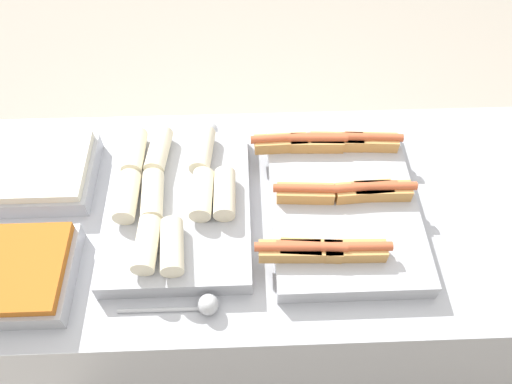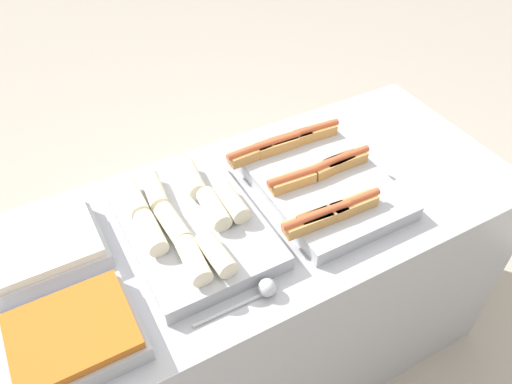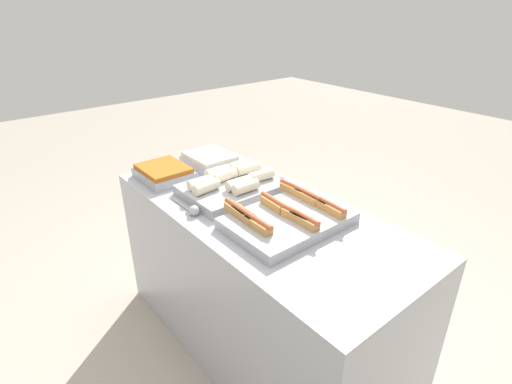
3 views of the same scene
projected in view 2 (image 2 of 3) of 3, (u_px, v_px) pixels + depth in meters
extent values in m
plane|color=#ADA393|center=(262.00, 350.00, 2.10)|extent=(12.00, 12.00, 0.00)
cube|color=#A8AAB2|center=(263.00, 290.00, 1.81)|extent=(1.64, 0.73, 0.85)
cube|color=#A8AAB2|center=(318.00, 181.00, 1.57)|extent=(0.37, 0.53, 0.05)
cube|color=tan|center=(354.00, 205.00, 1.43)|extent=(0.15, 0.05, 0.04)
cylinder|color=#C15633|center=(355.00, 200.00, 1.41)|extent=(0.16, 0.03, 0.02)
cube|color=tan|center=(308.00, 223.00, 1.38)|extent=(0.15, 0.05, 0.04)
cylinder|color=#C15633|center=(309.00, 218.00, 1.36)|extent=(0.17, 0.03, 0.02)
cube|color=tan|center=(345.00, 160.00, 1.57)|extent=(0.15, 0.05, 0.04)
cylinder|color=#C15633|center=(346.00, 155.00, 1.56)|extent=(0.16, 0.03, 0.02)
cube|color=tan|center=(277.00, 146.00, 1.63)|extent=(0.15, 0.05, 0.04)
cylinder|color=#C15633|center=(277.00, 141.00, 1.61)|extent=(0.17, 0.03, 0.02)
cube|color=tan|center=(323.00, 217.00, 1.39)|extent=(0.15, 0.06, 0.04)
cylinder|color=#C15633|center=(324.00, 212.00, 1.38)|extent=(0.17, 0.04, 0.02)
cube|color=tan|center=(291.00, 140.00, 1.65)|extent=(0.15, 0.05, 0.04)
cylinder|color=#C15633|center=(291.00, 135.00, 1.63)|extent=(0.17, 0.03, 0.02)
cube|color=tan|center=(316.00, 133.00, 1.68)|extent=(0.15, 0.05, 0.04)
cylinder|color=#C15633|center=(316.00, 128.00, 1.67)|extent=(0.17, 0.03, 0.02)
cube|color=tan|center=(292.00, 180.00, 1.50)|extent=(0.15, 0.05, 0.04)
cylinder|color=#C15633|center=(292.00, 175.00, 1.49)|extent=(0.17, 0.03, 0.02)
cube|color=tan|center=(250.00, 154.00, 1.59)|extent=(0.15, 0.05, 0.04)
cylinder|color=#C15633|center=(250.00, 149.00, 1.58)|extent=(0.17, 0.03, 0.02)
cube|color=tan|center=(332.00, 165.00, 1.55)|extent=(0.15, 0.05, 0.04)
cylinder|color=#C15633|center=(333.00, 160.00, 1.54)|extent=(0.17, 0.03, 0.02)
cube|color=#A8AAB2|center=(195.00, 229.00, 1.42)|extent=(0.36, 0.48, 0.05)
cylinder|color=beige|center=(194.00, 260.00, 1.27)|extent=(0.06, 0.14, 0.05)
cylinder|color=beige|center=(215.00, 210.00, 1.40)|extent=(0.06, 0.14, 0.05)
cylinder|color=beige|center=(192.00, 178.00, 1.50)|extent=(0.07, 0.14, 0.05)
cylinder|color=beige|center=(216.00, 253.00, 1.29)|extent=(0.06, 0.14, 0.05)
cylinder|color=beige|center=(151.00, 233.00, 1.34)|extent=(0.06, 0.14, 0.05)
cylinder|color=beige|center=(232.00, 202.00, 1.42)|extent=(0.06, 0.14, 0.05)
cylinder|color=beige|center=(172.00, 223.00, 1.36)|extent=(0.06, 0.14, 0.05)
cylinder|color=beige|center=(154.00, 191.00, 1.46)|extent=(0.07, 0.14, 0.05)
cylinder|color=beige|center=(133.00, 198.00, 1.43)|extent=(0.06, 0.14, 0.05)
cube|color=#A8AAB2|center=(75.00, 339.00, 1.17)|extent=(0.30, 0.25, 0.05)
cube|color=#B7601E|center=(71.00, 331.00, 1.14)|extent=(0.27, 0.23, 0.02)
cube|color=#A8AAB2|center=(47.00, 251.00, 1.36)|extent=(0.30, 0.25, 0.05)
cube|color=silver|center=(43.00, 242.00, 1.33)|extent=(0.27, 0.23, 0.02)
cylinder|color=#B2B5BA|center=(231.00, 309.00, 1.25)|extent=(0.21, 0.01, 0.01)
sphere|color=#B2B5BA|center=(267.00, 288.00, 1.27)|extent=(0.05, 0.05, 0.05)
cylinder|color=#B2B5BA|center=(154.00, 181.00, 1.60)|extent=(0.19, 0.01, 0.01)
sphere|color=#B2B5BA|center=(181.00, 167.00, 1.62)|extent=(0.05, 0.05, 0.05)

